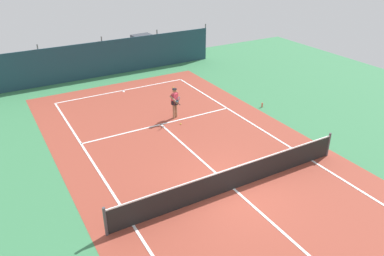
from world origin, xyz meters
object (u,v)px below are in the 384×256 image
at_px(tennis_net, 234,178).
at_px(tennis_ball_midcourt, 181,124).
at_px(tennis_player, 175,101).
at_px(parked_car, 145,46).
at_px(tennis_ball_near_player, 173,87).
at_px(water_bottle, 262,105).

bearing_deg(tennis_net, tennis_ball_midcourt, 81.46).
distance_m(tennis_player, parked_car, 11.71).
distance_m(tennis_player, tennis_ball_near_player, 4.55).
bearing_deg(tennis_ball_midcourt, tennis_net, -98.54).
xyz_separation_m(tennis_net, tennis_ball_near_player, (2.97, 10.77, -0.48)).
height_order(tennis_net, tennis_ball_midcourt, tennis_net).
distance_m(tennis_net, tennis_ball_near_player, 11.18).
xyz_separation_m(tennis_player, parked_car, (3.21, 11.26, -0.12)).
bearing_deg(tennis_ball_near_player, parked_car, 80.13).
bearing_deg(parked_car, tennis_ball_near_player, 75.50).
distance_m(tennis_net, tennis_player, 6.85).
bearing_deg(water_bottle, tennis_player, 166.33).
height_order(tennis_ball_near_player, parked_car, parked_car).
distance_m(tennis_net, tennis_ball_midcourt, 5.99).
xyz_separation_m(tennis_player, tennis_ball_midcourt, (-0.13, -0.86, -0.93)).
xyz_separation_m(tennis_ball_near_player, parked_car, (1.26, 7.26, 0.81)).
xyz_separation_m(tennis_ball_near_player, tennis_ball_midcourt, (-2.08, -4.87, 0.00)).
height_order(tennis_player, water_bottle, tennis_player).
bearing_deg(tennis_ball_near_player, tennis_net, -105.41).
distance_m(tennis_net, water_bottle, 8.14).
bearing_deg(tennis_ball_midcourt, tennis_ball_near_player, 66.85).
height_order(tennis_ball_near_player, tennis_ball_midcourt, same).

